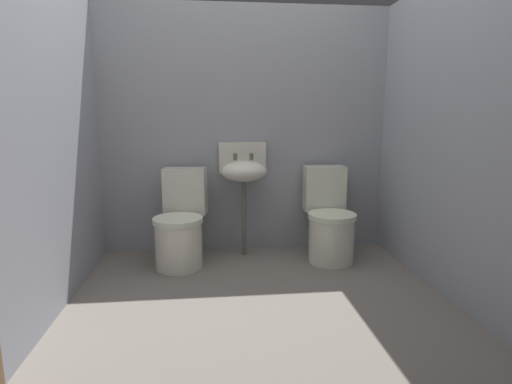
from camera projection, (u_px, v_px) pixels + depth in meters
name	position (u px, v px, depth m)	size (l,w,h in m)	color
ground_plane	(261.00, 311.00, 2.68)	(2.94, 2.75, 0.08)	slate
wall_back	(245.00, 131.00, 3.67)	(2.94, 0.10, 2.16)	#91949B
wall_left	(40.00, 140.00, 2.43)	(0.10, 2.55, 2.16)	gray
wall_right	(456.00, 137.00, 2.71)	(0.10, 2.55, 2.16)	#9398A1
toilet_left	(181.00, 226.00, 3.36)	(0.47, 0.64, 0.78)	silver
toilet_right	(329.00, 222.00, 3.50)	(0.41, 0.60, 0.78)	silver
sink	(244.00, 170.00, 3.52)	(0.42, 0.35, 0.99)	#5E5E51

